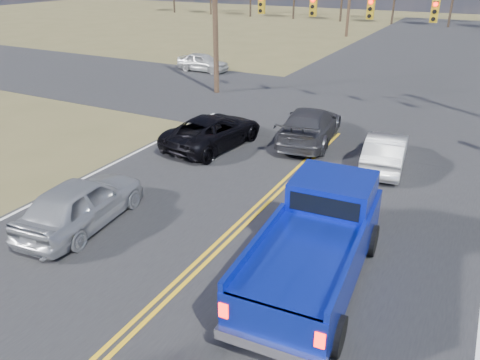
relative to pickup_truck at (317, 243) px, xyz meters
The scene contains 11 objects.
ground 4.17m from the pickup_truck, 136.58° to the right, with size 160.00×160.00×0.00m, color brown.
road_main 7.88m from the pickup_truck, 111.98° to the left, with size 14.00×120.00×0.02m, color #28282B.
road_cross 15.55m from the pickup_truck, 100.85° to the left, with size 120.00×12.00×0.02m, color #28282B.
signal_gantry 15.72m from the pickup_truck, 99.15° to the left, with size 19.60×4.83×10.00m.
utility_poles 15.10m from the pickup_truck, 101.59° to the left, with size 19.60×58.32×10.00m.
pickup_truck is the anchor object (origin of this frame).
silver_suv 7.24m from the pickup_truck, behind, with size 1.83×4.56×1.55m, color #A1A3A9.
black_suv 10.10m from the pickup_truck, 135.70° to the left, with size 2.34×5.08×1.41m, color black.
white_car_queue 8.21m from the pickup_truck, 90.47° to the left, with size 1.46×4.18×1.38m, color silver.
dgrey_car_queue 10.29m from the pickup_truck, 111.20° to the left, with size 2.17×5.34×1.55m, color #39383E.
cross_car_west 25.86m from the pickup_truck, 128.48° to the left, with size 3.93×1.58×1.34m, color silver.
Camera 1 is at (5.86, -6.74, 7.34)m, focal length 35.00 mm.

